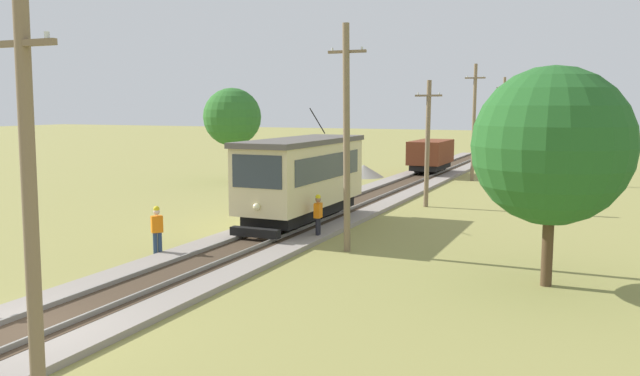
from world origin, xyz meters
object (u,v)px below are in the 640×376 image
at_px(utility_pole_distant, 503,120).
at_px(tree_left_near, 232,117).
at_px(second_worker, 318,215).
at_px(gravel_pile, 364,171).
at_px(utility_pole_far, 474,121).
at_px(red_tram, 302,176).
at_px(freight_car, 431,155).
at_px(utility_pole_foreground, 30,209).
at_px(tree_right_near, 552,146).
at_px(utility_pole_near_tram, 347,137).
at_px(utility_pole_mid, 428,142).
at_px(track_worker, 157,229).

height_order(utility_pole_distant, tree_left_near, utility_pole_distant).
relative_size(utility_pole_distant, second_worker, 4.35).
distance_m(gravel_pile, second_worker, 22.66).
bearing_deg(tree_left_near, utility_pole_far, 26.54).
height_order(red_tram, freight_car, red_tram).
height_order(utility_pole_foreground, utility_pole_far, utility_pole_far).
height_order(utility_pole_far, second_worker, utility_pole_far).
distance_m(red_tram, gravel_pile, 20.18).
xyz_separation_m(freight_car, tree_right_near, (10.45, -28.20, 2.51)).
xyz_separation_m(utility_pole_near_tram, utility_pole_mid, (0.00, 11.48, -0.76)).
bearing_deg(freight_car, track_worker, -94.24).
bearing_deg(utility_pole_foreground, tree_right_near, 60.00).
bearing_deg(gravel_pile, tree_right_near, -59.71).
relative_size(utility_pole_mid, second_worker, 3.65).
bearing_deg(second_worker, freight_car, -89.45).
bearing_deg(second_worker, tree_left_near, -52.69).
relative_size(utility_pole_mid, utility_pole_distant, 0.84).
bearing_deg(utility_pole_foreground, utility_pole_far, 90.00).
distance_m(utility_pole_near_tram, track_worker, 7.32).
height_order(utility_pole_mid, utility_pole_distant, utility_pole_distant).
distance_m(red_tram, utility_pole_far, 20.94).
bearing_deg(utility_pole_near_tram, freight_car, 97.56).
xyz_separation_m(utility_pole_far, gravel_pile, (-7.77, -0.91, -3.69)).
bearing_deg(utility_pole_near_tram, track_worker, -149.88).
xyz_separation_m(red_tram, freight_car, (-0.00, 22.66, -0.64)).
height_order(red_tram, utility_pole_near_tram, utility_pole_near_tram).
bearing_deg(utility_pole_near_tram, tree_left_near, 131.52).
xyz_separation_m(utility_pole_near_tram, gravel_pile, (-7.77, 23.44, -3.66)).
height_order(utility_pole_far, tree_right_near, utility_pole_far).
distance_m(utility_pole_mid, track_worker, 16.05).
xyz_separation_m(red_tram, second_worker, (1.71, -2.21, -1.21)).
xyz_separation_m(utility_pole_mid, track_worker, (-5.72, -14.80, -2.37)).
xyz_separation_m(second_worker, tree_right_near, (8.74, -3.34, 3.09)).
relative_size(utility_pole_far, track_worker, 4.53).
bearing_deg(utility_pole_near_tram, red_tram, 132.70).
bearing_deg(tree_left_near, gravel_pile, 42.43).
xyz_separation_m(utility_pole_mid, tree_right_near, (6.94, -13.23, 0.72)).
distance_m(utility_pole_foreground, utility_pole_far, 38.11).
xyz_separation_m(utility_pole_foreground, track_worker, (-5.72, 10.44, -2.61)).
distance_m(utility_pole_foreground, gravel_pile, 38.13).
distance_m(freight_car, gravel_pile, 5.34).
bearing_deg(utility_pole_distant, gravel_pile, -116.75).
relative_size(red_tram, utility_pole_mid, 1.31).
xyz_separation_m(gravel_pile, second_worker, (5.97, -21.85, 0.54)).
xyz_separation_m(red_tram, gravel_pile, (-4.27, 19.64, -1.74)).
distance_m(utility_pole_foreground, tree_right_near, 13.88).
bearing_deg(utility_pole_far, utility_pole_foreground, -90.00).
bearing_deg(red_tram, gravel_pile, 102.25).
relative_size(utility_pole_far, tree_left_near, 1.26).
height_order(red_tram, utility_pole_far, utility_pole_far).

